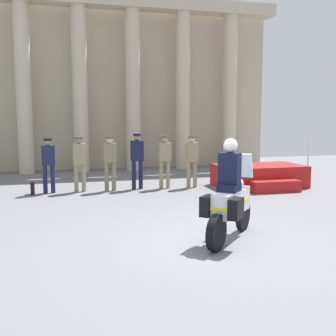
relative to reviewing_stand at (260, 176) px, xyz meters
name	(u,v)px	position (x,y,z in m)	size (l,w,h in m)	color
ground_plane	(212,242)	(-3.61, -5.22, -0.34)	(28.00, 28.00, 0.00)	slate
colonnade_backdrop	(105,78)	(-4.35, 5.75, 3.54)	(14.75, 1.46, 7.16)	#B6AB91
reviewing_stand	(260,176)	(0.00, 0.00, 0.00)	(2.79, 2.14, 1.60)	#A51919
officer_in_row_0	(48,161)	(-6.63, 0.56, 0.63)	(0.39, 0.24, 1.63)	#191E42
officer_in_row_1	(79,159)	(-5.72, 0.54, 0.65)	(0.39, 0.24, 1.68)	gray
officer_in_row_2	(110,159)	(-4.82, 0.45, 0.66)	(0.39, 0.24, 1.68)	#7A7056
officer_in_row_3	(137,157)	(-3.95, 0.58, 0.69)	(0.39, 0.24, 1.74)	#141938
officer_in_row_4	(165,157)	(-3.08, 0.49, 0.65)	(0.39, 0.24, 1.67)	gray
officer_in_row_5	(192,157)	(-2.20, 0.42, 0.64)	(0.39, 0.24, 1.66)	gray
motorcycle_with_rider	(230,199)	(-3.28, -5.24, 0.46)	(1.51, 1.62, 1.90)	black
briefcase_on_ground	(33,188)	(-7.10, 0.45, -0.16)	(0.10, 0.32, 0.36)	black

